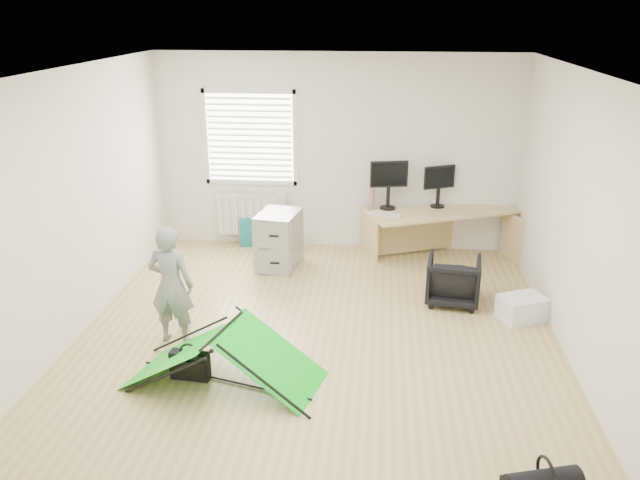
# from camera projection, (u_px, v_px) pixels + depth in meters

# --- Properties ---
(ground) EXTENTS (5.50, 5.50, 0.00)m
(ground) POSITION_uv_depth(u_px,v_px,m) (316.00, 339.00, 6.50)
(ground) COLOR tan
(ground) RESTS_ON ground
(back_wall) EXTENTS (5.00, 0.02, 2.70)m
(back_wall) POSITION_uv_depth(u_px,v_px,m) (337.00, 153.00, 8.58)
(back_wall) COLOR silver
(back_wall) RESTS_ON ground
(window) EXTENTS (1.20, 0.06, 1.20)m
(window) POSITION_uv_depth(u_px,v_px,m) (250.00, 138.00, 8.59)
(window) COLOR silver
(window) RESTS_ON back_wall
(radiator) EXTENTS (1.00, 0.12, 0.60)m
(radiator) POSITION_uv_depth(u_px,v_px,m) (252.00, 214.00, 8.94)
(radiator) COLOR silver
(radiator) RESTS_ON back_wall
(desk) EXTENTS (2.07, 1.34, 0.68)m
(desk) POSITION_uv_depth(u_px,v_px,m) (441.00, 235.00, 8.47)
(desk) COLOR tan
(desk) RESTS_ON ground
(filing_cabinet) EXTENTS (0.59, 0.72, 0.75)m
(filing_cabinet) POSITION_uv_depth(u_px,v_px,m) (279.00, 240.00, 8.17)
(filing_cabinet) COLOR gray
(filing_cabinet) RESTS_ON ground
(monitor_left) EXTENTS (0.52, 0.22, 0.49)m
(monitor_left) POSITION_uv_depth(u_px,v_px,m) (388.00, 191.00, 8.37)
(monitor_left) COLOR black
(monitor_left) RESTS_ON desk
(monitor_right) EXTENTS (0.44, 0.27, 0.43)m
(monitor_right) POSITION_uv_depth(u_px,v_px,m) (438.00, 192.00, 8.46)
(monitor_right) COLOR black
(monitor_right) RESTS_ON desk
(keyboard) EXTENTS (0.46, 0.27, 0.02)m
(keyboard) POSITION_uv_depth(u_px,v_px,m) (385.00, 214.00, 8.19)
(keyboard) COLOR beige
(keyboard) RESTS_ON desk
(thermos) EXTENTS (0.09, 0.09, 0.25)m
(thermos) POSITION_uv_depth(u_px,v_px,m) (372.00, 197.00, 8.53)
(thermos) COLOR #BB687F
(thermos) RESTS_ON desk
(office_chair) EXTENTS (0.67, 0.68, 0.55)m
(office_chair) POSITION_uv_depth(u_px,v_px,m) (453.00, 280.00, 7.22)
(office_chair) COLOR black
(office_chair) RESTS_ON ground
(person) EXTENTS (0.48, 0.34, 1.26)m
(person) POSITION_uv_depth(u_px,v_px,m) (171.00, 285.00, 6.24)
(person) COLOR gray
(person) RESTS_ON ground
(kite) EXTENTS (1.87, 1.18, 0.54)m
(kite) POSITION_uv_depth(u_px,v_px,m) (224.00, 356.00, 5.66)
(kite) COLOR #12BE1B
(kite) RESTS_ON ground
(storage_crate) EXTENTS (0.58, 0.51, 0.27)m
(storage_crate) POSITION_uv_depth(u_px,v_px,m) (522.00, 308.00, 6.86)
(storage_crate) COLOR white
(storage_crate) RESTS_ON ground
(tote_bag) EXTENTS (0.37, 0.23, 0.41)m
(tote_bag) POSITION_uv_depth(u_px,v_px,m) (252.00, 231.00, 8.98)
(tote_bag) COLOR #1D7385
(tote_bag) RESTS_ON ground
(laptop_bag) EXTENTS (0.38, 0.15, 0.27)m
(laptop_bag) POSITION_uv_depth(u_px,v_px,m) (190.00, 365.00, 5.76)
(laptop_bag) COLOR black
(laptop_bag) RESTS_ON ground
(white_box) EXTENTS (0.12, 0.12, 0.09)m
(white_box) POSITION_uv_depth(u_px,v_px,m) (186.00, 326.00, 6.66)
(white_box) COLOR silver
(white_box) RESTS_ON ground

